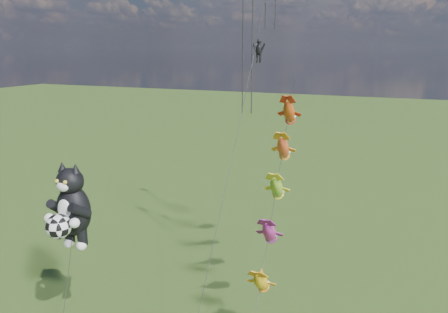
% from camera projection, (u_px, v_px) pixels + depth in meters
% --- Properties ---
extents(cat_kite_rig, '(2.38, 4.13, 11.21)m').
position_uv_depth(cat_kite_rig, '(70.00, 208.00, 25.00)').
color(cat_kite_rig, brown).
rests_on(cat_kite_rig, ground).
extents(fish_windsock_rig, '(2.09, 15.89, 15.49)m').
position_uv_depth(fish_windsock_rig, '(276.00, 188.00, 28.12)').
color(fish_windsock_rig, brown).
rests_on(fish_windsock_rig, ground).
extents(parafoil_rig, '(2.17, 17.48, 27.66)m').
position_uv_depth(parafoil_rig, '(258.00, 26.00, 28.69)').
color(parafoil_rig, brown).
rests_on(parafoil_rig, ground).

